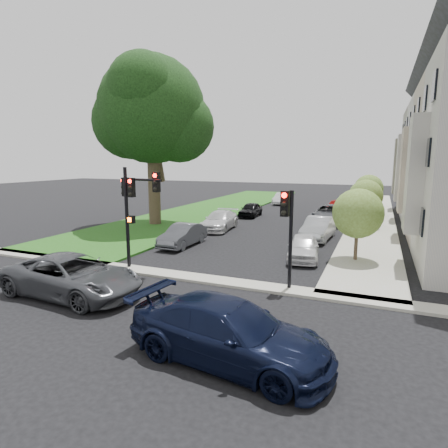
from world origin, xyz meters
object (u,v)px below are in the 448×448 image
at_px(car_parked_6, 220,221).
at_px(traffic_signal_main, 133,200).
at_px(small_tree_c, 369,189).
at_px(small_tree_a, 358,214).
at_px(car_parked_7, 251,210).
at_px(car_parked_5, 183,235).
at_px(car_parked_1, 318,228).
at_px(car_parked_2, 329,214).
at_px(traffic_signal_secondary, 288,221).
at_px(car_parked_9, 282,199).
at_px(car_parked_0, 303,247).
at_px(car_cross_near, 72,276).
at_px(small_tree_b, 366,196).
at_px(eucalyptus, 151,110).
at_px(car_parked_3, 337,207).
at_px(car_cross_far, 229,332).

bearing_deg(car_parked_6, traffic_signal_main, -93.21).
bearing_deg(small_tree_c, small_tree_a, -90.00).
height_order(small_tree_a, car_parked_7, small_tree_a).
distance_m(small_tree_a, car_parked_5, 10.11).
bearing_deg(car_parked_1, car_parked_2, 94.68).
relative_size(traffic_signal_secondary, car_parked_9, 1.00).
bearing_deg(car_parked_1, car_parked_0, -86.14).
bearing_deg(car_parked_5, car_parked_9, 89.41).
relative_size(car_parked_6, car_parked_9, 1.18).
bearing_deg(car_parked_0, traffic_signal_main, -153.58).
relative_size(traffic_signal_secondary, car_parked_5, 1.00).
relative_size(car_parked_5, car_parked_6, 0.85).
distance_m(car_cross_near, car_parked_9, 32.57).
distance_m(car_parked_1, car_parked_6, 7.41).
bearing_deg(small_tree_b, small_tree_a, -90.00).
distance_m(eucalyptus, car_parked_2, 16.43).
relative_size(car_parked_1, car_parked_5, 1.11).
bearing_deg(small_tree_c, car_parked_9, 146.22).
xyz_separation_m(car_parked_0, car_parked_3, (-0.14, 17.78, 0.08)).
height_order(car_parked_5, car_parked_6, car_parked_6).
bearing_deg(traffic_signal_secondary, car_parked_2, 91.48).
height_order(small_tree_a, car_parked_1, small_tree_a).
relative_size(eucalyptus, car_cross_near, 2.30).
distance_m(small_tree_b, car_parked_6, 11.15).
relative_size(small_tree_b, car_cross_far, 0.67).
bearing_deg(small_tree_a, eucalyptus, 160.83).
bearing_deg(car_parked_2, small_tree_b, -25.51).
bearing_deg(car_parked_9, car_parked_6, -91.10).
relative_size(small_tree_b, car_parked_1, 0.83).
bearing_deg(car_parked_0, car_parked_7, 110.61).
distance_m(eucalyptus, car_parked_7, 12.35).
distance_m(small_tree_b, car_parked_5, 14.51).
relative_size(car_cross_near, car_cross_far, 1.03).
bearing_deg(car_cross_far, car_parked_1, 7.93).
bearing_deg(traffic_signal_secondary, car_parked_3, 90.99).
distance_m(car_parked_0, car_parked_3, 17.78).
xyz_separation_m(small_tree_c, car_parked_3, (-2.72, 0.42, -1.83)).
bearing_deg(traffic_signal_secondary, car_parked_5, 145.37).
xyz_separation_m(small_tree_b, car_parked_1, (-2.62, -5.32, -1.74)).
bearing_deg(car_parked_3, car_parked_6, -110.59).
xyz_separation_m(eucalyptus, car_parked_9, (6.04, 17.81, -8.26)).
bearing_deg(traffic_signal_main, car_parked_0, 34.99).
height_order(car_cross_far, car_parked_1, car_cross_far).
xyz_separation_m(car_parked_0, car_parked_9, (-7.04, 23.79, 0.01)).
height_order(small_tree_b, car_parked_5, small_tree_b).
height_order(car_parked_1, car_parked_5, car_parked_1).
xyz_separation_m(eucalyptus, car_parked_0, (13.08, -5.99, -8.27)).
bearing_deg(small_tree_b, eucalyptus, -163.24).
distance_m(car_parked_1, car_parked_3, 12.41).
bearing_deg(car_parked_9, small_tree_b, -53.60).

